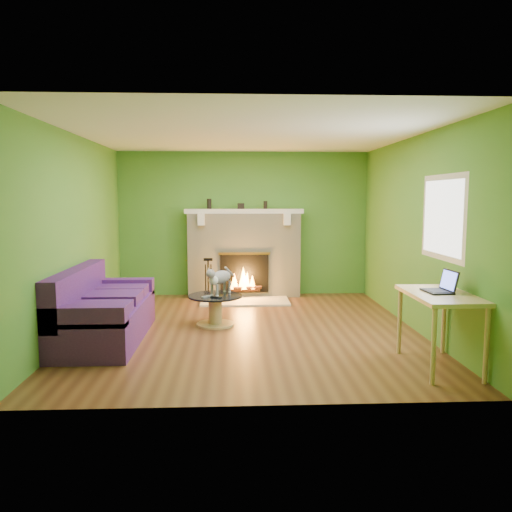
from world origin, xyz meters
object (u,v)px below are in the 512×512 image
Objects in this scene: sofa at (101,312)px; cat at (221,280)px; desk at (441,302)px; coffee_table at (215,308)px.

sofa is 1.66m from cat.
sofa is 1.88× the size of desk.
coffee_table is at bearing 142.22° from desk.
coffee_table is at bearing 24.94° from sofa.
desk is at bearing -17.64° from sofa.
cat is (0.08, 0.05, 0.38)m from coffee_table.
cat is at bearing 140.54° from desk.
coffee_table is 3.08m from desk.
cat is at bearing 32.01° from coffee_table.
desk is 3.01m from cat.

